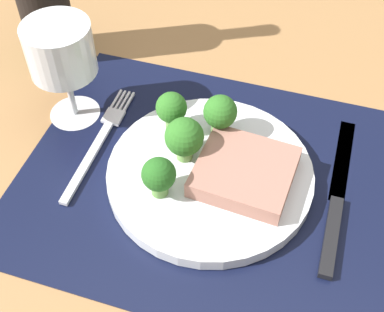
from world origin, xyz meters
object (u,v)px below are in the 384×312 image
object	(u,v)px
plate	(210,174)
knife	(336,204)
wine_glass	(61,54)
fork	(99,141)
steak	(244,174)

from	to	relation	value
plate	knife	size ratio (longest dim) A/B	1.03
wine_glass	fork	bearing A→B (deg)	-36.72
fork	wine_glass	bearing A→B (deg)	146.25
wine_glass	plate	bearing A→B (deg)	-15.02
steak	knife	bearing A→B (deg)	4.48
fork	steak	bearing A→B (deg)	-2.32
steak	fork	xyz separation A→B (cm)	(-18.48, 1.71, -2.43)
knife	wine_glass	distance (cm)	35.66
plate	knife	distance (cm)	14.45
steak	fork	bearing A→B (deg)	174.71
fork	knife	bearing A→B (deg)	1.21
steak	wine_glass	bearing A→B (deg)	166.73
plate	wine_glass	distance (cm)	22.16
fork	knife	distance (cm)	28.98
plate	knife	xyz separation A→B (cm)	(14.43, 0.53, -0.50)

